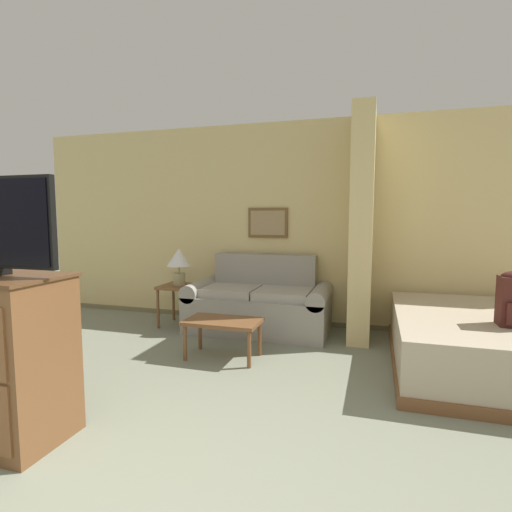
% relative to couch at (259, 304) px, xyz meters
% --- Properties ---
extents(wall_back, '(7.35, 0.16, 2.60)m').
position_rel_couch_xyz_m(wall_back, '(0.28, 0.48, 0.96)').
color(wall_back, '#DBC484').
rests_on(wall_back, ground_plane).
extents(wall_partition_pillar, '(0.24, 0.75, 2.60)m').
position_rel_couch_xyz_m(wall_partition_pillar, '(1.20, 0.04, 0.97)').
color(wall_partition_pillar, '#DBC484').
rests_on(wall_partition_pillar, ground_plane).
extents(couch, '(1.72, 0.84, 0.92)m').
position_rel_couch_xyz_m(couch, '(0.00, 0.00, 0.00)').
color(couch, gray).
rests_on(couch, ground_plane).
extents(coffee_table, '(0.74, 0.43, 0.39)m').
position_rel_couch_xyz_m(coffee_table, '(-0.07, -1.03, 0.01)').
color(coffee_table, brown).
rests_on(coffee_table, ground_plane).
extents(side_table, '(0.46, 0.46, 0.53)m').
position_rel_couch_xyz_m(side_table, '(-1.04, -0.08, 0.11)').
color(side_table, brown).
rests_on(side_table, ground_plane).
extents(table_lamp, '(0.30, 0.30, 0.47)m').
position_rel_couch_xyz_m(table_lamp, '(-1.04, -0.08, 0.51)').
color(table_lamp, tan).
rests_on(table_lamp, side_table).
extents(bed, '(1.70, 2.04, 0.51)m').
position_rel_couch_xyz_m(bed, '(2.39, -0.63, -0.07)').
color(bed, brown).
rests_on(bed, ground_plane).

